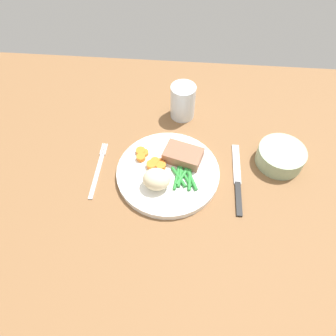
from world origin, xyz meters
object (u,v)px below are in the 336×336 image
(knife, at_px, (237,180))
(salad_bowl, at_px, (281,156))
(dinner_plate, at_px, (168,172))
(water_glass, at_px, (183,104))
(fork, at_px, (98,170))
(meat_portion, at_px, (183,155))

(knife, height_order, salad_bowl, salad_bowl)
(dinner_plate, bearing_deg, knife, -0.99)
(knife, xyz_separation_m, water_glass, (-0.14, 0.21, 0.04))
(fork, relative_size, salad_bowl, 1.46)
(dinner_plate, xyz_separation_m, water_glass, (0.02, 0.21, 0.03))
(fork, distance_m, water_glass, 0.29)
(knife, height_order, water_glass, water_glass)
(meat_portion, bearing_deg, knife, -17.33)
(meat_portion, relative_size, salad_bowl, 0.78)
(dinner_plate, height_order, water_glass, water_glass)
(fork, height_order, salad_bowl, salad_bowl)
(water_glass, bearing_deg, knife, -55.83)
(dinner_plate, distance_m, knife, 0.17)
(dinner_plate, xyz_separation_m, meat_portion, (0.03, 0.04, 0.02))
(fork, height_order, knife, knife)
(dinner_plate, distance_m, water_glass, 0.21)
(meat_portion, bearing_deg, water_glass, 93.69)
(fork, relative_size, water_glass, 1.72)
(meat_portion, relative_size, fork, 0.54)
(meat_portion, height_order, fork, meat_portion)
(salad_bowl, bearing_deg, water_glass, 149.32)
(fork, relative_size, knife, 0.81)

